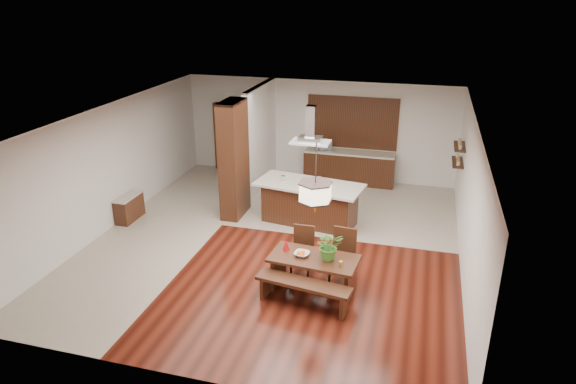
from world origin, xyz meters
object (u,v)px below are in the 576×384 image
(fruit_bowl, at_px, (302,254))
(microwave, at_px, (323,145))
(hallway_console, at_px, (129,208))
(dining_chair_right, at_px, (342,256))
(kitchen_island, at_px, (309,203))
(dining_chair_left, at_px, (302,251))
(pendant_lantern, at_px, (316,179))
(foliage_plant, at_px, (329,246))
(dining_table, at_px, (314,266))
(dining_bench, at_px, (303,294))
(range_hood, at_px, (311,124))
(island_cup, at_px, (326,185))

(fruit_bowl, height_order, microwave, microwave)
(hallway_console, distance_m, fruit_bowl, 5.20)
(dining_chair_right, distance_m, fruit_bowl, 0.85)
(kitchen_island, xyz_separation_m, microwave, (-0.29, 3.02, 0.55))
(dining_chair_left, bearing_deg, fruit_bowl, -77.10)
(hallway_console, relative_size, pendant_lantern, 0.67)
(foliage_plant, bearing_deg, microwave, 102.68)
(hallway_console, xyz_separation_m, dining_table, (5.07, -1.86, 0.19))
(dining_bench, distance_m, dining_chair_left, 1.19)
(dining_table, relative_size, range_hood, 1.90)
(dining_chair_left, xyz_separation_m, fruit_bowl, (0.13, -0.54, 0.24))
(dining_chair_right, distance_m, range_hood, 3.30)
(dining_bench, distance_m, foliage_plant, 0.99)
(range_hood, bearing_deg, microwave, 95.52)
(dining_table, bearing_deg, microwave, 100.03)
(kitchen_island, bearing_deg, island_cup, -8.18)
(hallway_console, height_order, microwave, microwave)
(range_hood, bearing_deg, dining_table, -75.33)
(foliage_plant, xyz_separation_m, island_cup, (-0.61, 2.71, 0.13))
(dining_table, bearing_deg, kitchen_island, 104.69)
(range_hood, xyz_separation_m, microwave, (-0.29, 3.02, -1.38))
(hallway_console, height_order, dining_bench, hallway_console)
(foliage_plant, xyz_separation_m, microwave, (-1.32, 5.86, 0.12))
(kitchen_island, bearing_deg, hallway_console, -158.36)
(hallway_console, distance_m, dining_table, 5.40)
(kitchen_island, xyz_separation_m, range_hood, (0.00, 0.00, 1.93))
(kitchen_island, bearing_deg, foliage_plant, -61.24)
(hallway_console, height_order, range_hood, range_hood)
(foliage_plant, bearing_deg, dining_bench, -119.12)
(kitchen_island, xyz_separation_m, island_cup, (0.42, -0.13, 0.55))
(dining_bench, height_order, dining_chair_right, dining_chair_right)
(hallway_console, bearing_deg, foliage_plant, -19.12)
(fruit_bowl, height_order, kitchen_island, kitchen_island)
(hallway_console, xyz_separation_m, dining_chair_left, (4.70, -1.33, 0.17))
(dining_table, distance_m, range_hood, 3.54)
(dining_bench, xyz_separation_m, range_hood, (-0.69, 3.44, 2.22))
(hallway_console, bearing_deg, dining_chair_right, -14.23)
(hallway_console, distance_m, microwave, 5.73)
(dining_chair_right, relative_size, fruit_bowl, 3.73)
(dining_chair_left, distance_m, foliage_plant, 0.96)
(microwave, bearing_deg, range_hood, -98.85)
(dining_chair_right, height_order, foliage_plant, foliage_plant)
(hallway_console, bearing_deg, dining_bench, -26.09)
(dining_chair_left, relative_size, microwave, 1.98)
(range_hood, distance_m, island_cup, 1.45)
(fruit_bowl, height_order, island_cup, island_cup)
(dining_chair_left, xyz_separation_m, microwave, (-0.67, 5.33, 0.60))
(microwave, bearing_deg, dining_chair_right, -88.94)
(dining_table, xyz_separation_m, microwave, (-1.04, 5.87, 0.58))
(dining_table, relative_size, dining_chair_left, 1.77)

